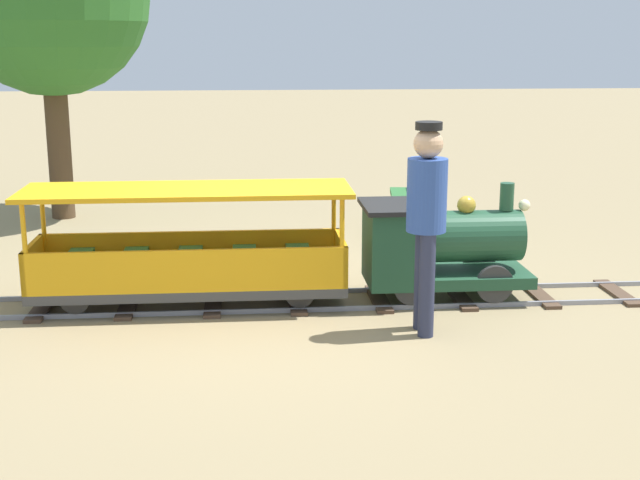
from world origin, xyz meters
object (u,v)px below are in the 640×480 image
at_px(passenger_car, 189,258).
at_px(park_bench, 414,200).
at_px(locomotive, 437,245).
at_px(conductor_person, 426,211).

distance_m(passenger_car, park_bench, 3.41).
distance_m(locomotive, conductor_person, 1.00).
bearing_deg(conductor_person, locomotive, 161.70).
bearing_deg(park_bench, passenger_car, -44.37).
xyz_separation_m(conductor_person, park_bench, (-3.27, 0.56, -0.54)).
relative_size(passenger_car, conductor_person, 1.67).
relative_size(locomotive, passenger_car, 0.54).
bearing_deg(locomotive, passenger_car, -90.00).
xyz_separation_m(passenger_car, park_bench, (-2.44, 2.38, -0.00)).
relative_size(locomotive, conductor_person, 0.89).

